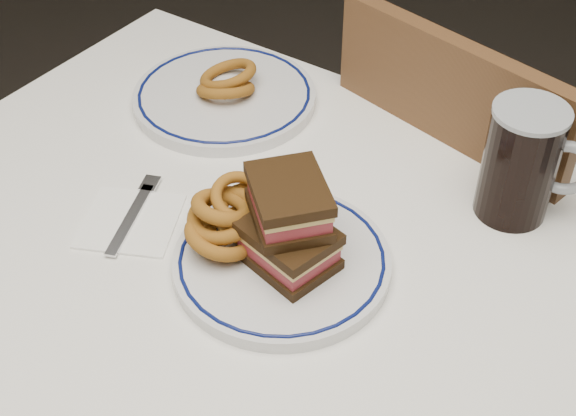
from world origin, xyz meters
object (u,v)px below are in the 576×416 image
Objects in this scene: main_plate at (282,261)px; far_plate at (225,96)px; reuben_sandwich at (289,224)px; beer_mug at (523,162)px; chair_far at (466,218)px.

main_plate is 0.94× the size of far_plate.
main_plate is 0.07m from reuben_sandwich.
chair_far is at bearing 121.08° from beer_mug.
far_plate is at bearing -147.13° from chair_far.
beer_mug is at bearing 54.20° from reuben_sandwich.
reuben_sandwich is 0.86× the size of beer_mug.
chair_far is 0.42m from beer_mug.
reuben_sandwich is at bearing -39.93° from far_plate.
reuben_sandwich is (0.01, 0.01, 0.07)m from main_plate.
chair_far is at bearing 82.72° from reuben_sandwich.
far_plate is at bearing -178.09° from beer_mug.
reuben_sandwich is at bearing 35.62° from main_plate.
far_plate reaches higher than main_plate.
beer_mug is at bearing 1.91° from far_plate.
main_plate is 1.94× the size of reuben_sandwich.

